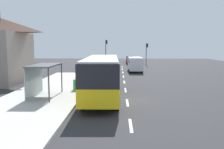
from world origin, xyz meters
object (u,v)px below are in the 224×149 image
object	(u,v)px
traffic_light_far_side	(106,48)
bus_shelter	(41,72)
sedan_far	(131,61)
sedan_near	(130,59)
recycling_bin_green	(76,85)
traffic_light_near_side	(147,50)
white_van	(135,63)
recycling_bin_orange	(77,84)
recycling_bin_yellow	(79,82)
bus	(102,75)

from	to	relation	value
traffic_light_far_side	bus_shelter	distance (m)	33.82
sedan_far	traffic_light_far_side	world-z (taller)	traffic_light_far_side
sedan_near	recycling_bin_green	distance (m)	39.48
traffic_light_near_side	traffic_light_far_side	size ratio (longest dim) A/B	0.86
white_van	traffic_light_far_side	world-z (taller)	traffic_light_far_side
traffic_light_far_side	recycling_bin_green	bearing A→B (deg)	-92.04
sedan_near	traffic_light_near_side	bearing A→B (deg)	-70.28
white_van	recycling_bin_orange	bearing A→B (deg)	-111.51
recycling_bin_orange	traffic_light_near_side	world-z (taller)	traffic_light_near_side
sedan_far	traffic_light_near_side	xyz separation A→B (m)	(3.21, -1.56, 2.34)
bus_shelter	white_van	bearing A→B (deg)	66.45
recycling_bin_green	traffic_light_near_side	bearing A→B (deg)	72.08
sedan_near	traffic_light_far_side	size ratio (longest dim) A/B	0.82
white_van	recycling_bin_yellow	size ratio (longest dim) A/B	5.53
bus	sedan_near	distance (m)	41.36
white_van	recycling_bin_yellow	xyz separation A→B (m)	(-6.40, -15.54, -0.69)
recycling_bin_yellow	traffic_light_far_side	size ratio (longest dim) A/B	0.18
traffic_light_near_side	bus_shelter	xyz separation A→B (m)	(-11.92, -32.83, -1.03)
white_van	bus_shelter	distance (m)	21.57
bus	recycling_bin_green	xyz separation A→B (m)	(-2.49, 2.21, -1.19)
bus	white_van	distance (m)	19.55
recycling_bin_orange	traffic_light_far_side	xyz separation A→B (m)	(1.09, 30.11, 2.92)
sedan_near	recycling_bin_green	size ratio (longest dim) A/B	4.68
white_van	traffic_light_near_side	bearing A→B (deg)	75.81
recycling_bin_yellow	bus_shelter	xyz separation A→B (m)	(-2.21, -4.22, 1.44)
sedan_far	recycling_bin_orange	world-z (taller)	sedan_far
white_van	recycling_bin_yellow	distance (m)	16.82
sedan_near	recycling_bin_orange	bearing A→B (deg)	-99.65
sedan_near	recycling_bin_orange	world-z (taller)	sedan_near
bus	bus_shelter	size ratio (longest dim) A/B	2.77
sedan_near	sedan_far	xyz separation A→B (m)	(-0.00, -7.37, 0.00)
recycling_bin_green	white_van	bearing A→B (deg)	69.30
white_van	traffic_light_near_side	xyz separation A→B (m)	(3.30, 13.07, 1.78)
bus	sedan_far	size ratio (longest dim) A/B	2.46
white_van	sedan_far	xyz separation A→B (m)	(0.10, 14.63, -0.55)
white_van	sedan_far	world-z (taller)	white_van
white_van	recycling_bin_orange	distance (m)	17.47
recycling_bin_yellow	bus_shelter	bearing A→B (deg)	-117.66
traffic_light_far_side	bus_shelter	world-z (taller)	traffic_light_far_side
sedan_near	traffic_light_far_side	distance (m)	10.15
recycling_bin_yellow	bus_shelter	distance (m)	4.98
bus	recycling_bin_green	bearing A→B (deg)	138.34
recycling_bin_green	recycling_bin_orange	world-z (taller)	same
recycling_bin_green	recycling_bin_yellow	size ratio (longest dim) A/B	1.00
bus	bus_shelter	bearing A→B (deg)	-172.63
bus_shelter	bus	bearing A→B (deg)	7.37
recycling_bin_green	traffic_light_near_side	distance (m)	31.63
traffic_light_far_side	recycling_bin_orange	bearing A→B (deg)	-92.08
recycling_bin_yellow	recycling_bin_green	bearing A→B (deg)	-90.00
sedan_near	sedan_far	distance (m)	7.37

